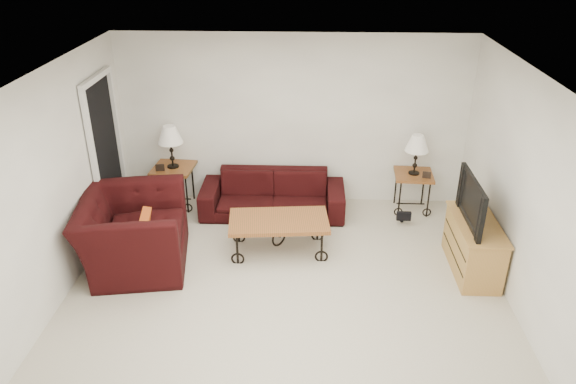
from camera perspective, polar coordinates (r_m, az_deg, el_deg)
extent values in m
plane|color=#BAB09E|center=(6.24, -0.27, -11.15)|extent=(5.00, 5.00, 0.00)
cube|color=white|center=(7.87, 0.55, 7.49)|extent=(5.00, 0.02, 2.50)
cube|color=white|center=(6.20, -24.06, -0.38)|extent=(0.02, 5.00, 2.50)
cube|color=white|center=(6.01, 24.27, -1.28)|extent=(0.02, 5.00, 2.50)
plane|color=white|center=(5.12, -0.33, 11.63)|extent=(5.00, 5.00, 0.00)
cube|color=black|center=(7.65, -18.55, 3.65)|extent=(0.08, 0.94, 2.04)
imported|color=black|center=(7.81, -1.62, -0.25)|extent=(2.06, 0.80, 0.60)
cube|color=brown|center=(8.19, -11.78, 0.60)|extent=(0.62, 0.62, 0.63)
cube|color=brown|center=(8.10, 12.88, 0.02)|extent=(0.57, 0.57, 0.59)
cube|color=black|center=(7.95, -13.31, 2.51)|extent=(0.13, 0.03, 0.10)
cube|color=black|center=(7.85, 14.38, 1.74)|extent=(0.12, 0.05, 0.10)
cube|color=brown|center=(6.94, -0.96, -4.58)|extent=(1.30, 0.79, 0.47)
imported|color=black|center=(6.85, -15.93, -4.09)|extent=(1.39, 1.54, 0.89)
cube|color=#C75F19|center=(6.73, -14.91, -3.79)|extent=(0.17, 0.41, 0.40)
cube|color=#B67943|center=(6.91, 18.90, -5.42)|extent=(0.45, 1.09, 0.65)
imported|color=black|center=(6.62, 19.49, -0.93)|extent=(0.13, 0.98, 0.56)
ellipsoid|color=black|center=(7.77, 11.98, -1.88)|extent=(0.37, 0.34, 0.39)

